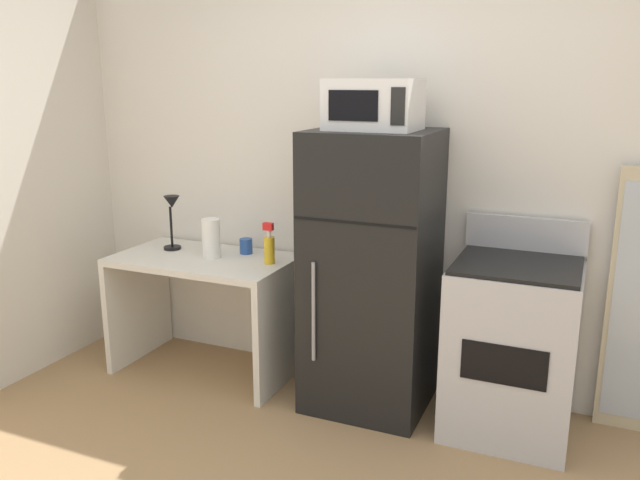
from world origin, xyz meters
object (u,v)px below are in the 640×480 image
object	(u,v)px
desk	(205,292)
spray_bottle	(269,247)
coffee_mug	(246,246)
refrigerator	(372,272)
microwave	(374,105)
paper_towel_roll	(211,238)
desk_lamp	(172,213)
oven_range	(512,347)

from	to	relation	value
desk	spray_bottle	distance (m)	0.55
desk	coffee_mug	size ratio (longest dim) A/B	11.59
refrigerator	microwave	xyz separation A→B (m)	(0.00, -0.02, 0.91)
paper_towel_roll	microwave	distance (m)	1.32
desk_lamp	paper_towel_roll	size ratio (longest dim) A/B	1.47
coffee_mug	oven_range	xyz separation A→B (m)	(1.66, -0.15, -0.33)
desk_lamp	coffee_mug	xyz separation A→B (m)	(0.47, 0.11, -0.19)
spray_bottle	refrigerator	xyz separation A→B (m)	(0.65, -0.02, -0.07)
desk	refrigerator	xyz separation A→B (m)	(1.09, 0.01, 0.26)
microwave	refrigerator	bearing A→B (deg)	90.33
desk	spray_bottle	size ratio (longest dim) A/B	4.42
desk_lamp	oven_range	xyz separation A→B (m)	(2.12, -0.04, -0.52)
coffee_mug	refrigerator	world-z (taller)	refrigerator
desk_lamp	coffee_mug	bearing A→B (deg)	13.47
desk_lamp	refrigerator	distance (m)	1.37
paper_towel_roll	microwave	world-z (taller)	microwave
desk	microwave	world-z (taller)	microwave
desk_lamp	paper_towel_roll	xyz separation A→B (m)	(0.32, -0.05, -0.12)
desk_lamp	refrigerator	size ratio (longest dim) A/B	0.23
oven_range	coffee_mug	bearing A→B (deg)	174.72
paper_towel_roll	refrigerator	xyz separation A→B (m)	(1.03, 0.00, -0.09)
coffee_mug	microwave	size ratio (longest dim) A/B	0.21
coffee_mug	oven_range	distance (m)	1.70
desk_lamp	paper_towel_roll	world-z (taller)	desk_lamp
desk	oven_range	bearing A→B (deg)	0.61
microwave	oven_range	distance (m)	1.44
spray_bottle	microwave	bearing A→B (deg)	-3.60
coffee_mug	refrigerator	xyz separation A→B (m)	(0.89, -0.16, -0.02)
coffee_mug	microwave	xyz separation A→B (m)	(0.89, -0.18, 0.89)
coffee_mug	microwave	bearing A→B (deg)	-11.54
desk	oven_range	world-z (taller)	oven_range
microwave	desk_lamp	bearing A→B (deg)	177.08
desk_lamp	refrigerator	bearing A→B (deg)	-2.02
refrigerator	desk_lamp	bearing A→B (deg)	177.98
desk	spray_bottle	xyz separation A→B (m)	(0.44, 0.03, 0.33)
paper_towel_roll	microwave	bearing A→B (deg)	-1.04
paper_towel_roll	oven_range	world-z (taller)	oven_range
spray_bottle	coffee_mug	distance (m)	0.28
paper_towel_roll	desk	bearing A→B (deg)	-169.14
paper_towel_roll	refrigerator	distance (m)	1.04
desk	desk_lamp	distance (m)	0.54
spray_bottle	microwave	distance (m)	1.06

